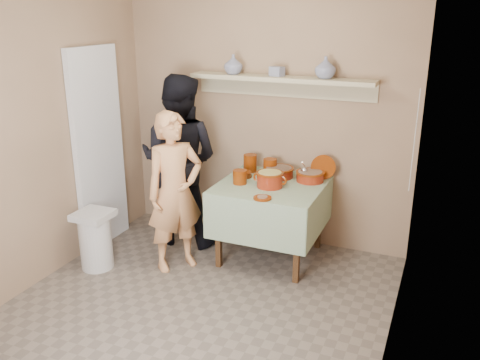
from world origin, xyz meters
The scene contains 22 objects.
ground centered at (0.00, 0.00, 0.00)m, with size 3.50×3.50×0.00m, color #6B5E54.
tile_panel centered at (-1.46, 0.95, 1.00)m, with size 0.06×0.70×2.00m, color silver.
plate_stack_a centered at (-0.08, 1.55, 0.85)m, with size 0.13×0.13×0.18m, color #652305.
plate_stack_b centered at (0.14, 1.54, 0.84)m, with size 0.13×0.13×0.16m, color #652305.
bowl_stack centered at (-0.03, 1.17, 0.83)m, with size 0.13×0.13×0.13m, color #652305.
empty_bowl centered at (-0.08, 1.37, 0.79)m, with size 0.18×0.18×0.05m, color #652305.
propped_lid centered at (0.66, 1.60, 0.88)m, with size 0.24×0.24×0.02m, color #652305.
vase_right centered at (0.62, 1.63, 1.82)m, with size 0.19×0.19×0.20m, color navy.
vase_left centered at (-0.28, 1.61, 1.81)m, with size 0.18×0.18×0.19m, color navy.
ceramic_box centered at (0.16, 1.62, 1.77)m, with size 0.13×0.09×0.09m, color navy.
person_cook centered at (-0.50, 0.76, 0.74)m, with size 0.54×0.36×1.49m, color tan.
person_helper centered at (-0.75, 1.30, 0.87)m, with size 0.84×0.66×1.74m, color black.
room_shell centered at (0.00, 0.00, 1.61)m, with size 3.04×3.54×2.62m.
serving_table centered at (0.25, 1.28, 0.64)m, with size 0.97×0.97×0.76m.
cazuela_meat_a centered at (0.25, 1.50, 0.82)m, with size 0.30×0.30×0.10m.
cazuela_meat_b centered at (0.56, 1.49, 0.82)m, with size 0.28×0.28×0.10m.
ladle centered at (0.51, 1.47, 0.87)m, with size 0.08×0.26×0.19m.
cazuela_rice centered at (0.26, 1.19, 0.85)m, with size 0.33×0.25×0.14m.
front_plate centered at (0.31, 0.87, 0.77)m, with size 0.16×0.16×0.03m.
wall_shelf centered at (0.20, 1.65, 1.67)m, with size 1.80×0.25×0.21m.
trash_bin centered at (-1.19, 0.44, 0.28)m, with size 0.32×0.32×0.56m.
electrical_cord centered at (1.47, 1.48, 1.25)m, with size 0.01×0.05×0.90m.
Camera 1 is at (1.73, -3.00, 2.33)m, focal length 38.00 mm.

